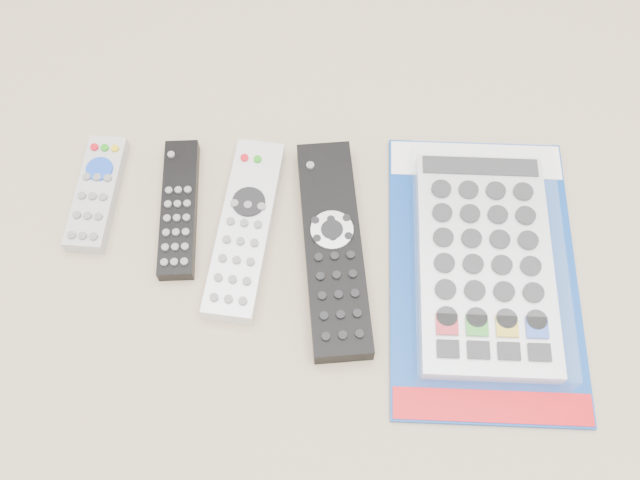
{
  "coord_description": "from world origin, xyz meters",
  "views": [
    {
      "loc": [
        0.04,
        -0.35,
        0.7
      ],
      "look_at": [
        0.02,
        -0.01,
        0.01
      ],
      "focal_mm": 40.0,
      "sensor_mm": 36.0,
      "label": 1
    }
  ],
  "objects_px": {
    "remote_silver_dvd": "(245,228)",
    "remote_large_black": "(333,247)",
    "remote_small_grey": "(97,193)",
    "jumbo_remote_packaged": "(485,261)",
    "remote_slim_black": "(179,209)"
  },
  "relations": [
    {
      "from": "jumbo_remote_packaged",
      "to": "remote_silver_dvd",
      "type": "bearing_deg",
      "value": 172.76
    },
    {
      "from": "remote_silver_dvd",
      "to": "jumbo_remote_packaged",
      "type": "bearing_deg",
      "value": -1.79
    },
    {
      "from": "remote_silver_dvd",
      "to": "remote_large_black",
      "type": "distance_m",
      "value": 0.1
    },
    {
      "from": "remote_small_grey",
      "to": "remote_slim_black",
      "type": "xyz_separation_m",
      "value": [
        0.09,
        -0.01,
        -0.0
      ]
    },
    {
      "from": "remote_small_grey",
      "to": "jumbo_remote_packaged",
      "type": "distance_m",
      "value": 0.43
    },
    {
      "from": "remote_slim_black",
      "to": "remote_silver_dvd",
      "type": "bearing_deg",
      "value": -21.17
    },
    {
      "from": "remote_small_grey",
      "to": "remote_slim_black",
      "type": "height_order",
      "value": "remote_small_grey"
    },
    {
      "from": "remote_small_grey",
      "to": "remote_silver_dvd",
      "type": "bearing_deg",
      "value": -10.68
    },
    {
      "from": "remote_silver_dvd",
      "to": "jumbo_remote_packaged",
      "type": "relative_size",
      "value": 0.66
    },
    {
      "from": "remote_silver_dvd",
      "to": "remote_large_black",
      "type": "xyz_separation_m",
      "value": [
        0.1,
        -0.02,
        0.0
      ]
    },
    {
      "from": "remote_slim_black",
      "to": "jumbo_remote_packaged",
      "type": "height_order",
      "value": "jumbo_remote_packaged"
    },
    {
      "from": "remote_small_grey",
      "to": "remote_slim_black",
      "type": "distance_m",
      "value": 0.09
    },
    {
      "from": "remote_large_black",
      "to": "jumbo_remote_packaged",
      "type": "distance_m",
      "value": 0.16
    },
    {
      "from": "remote_small_grey",
      "to": "jumbo_remote_packaged",
      "type": "relative_size",
      "value": 0.43
    },
    {
      "from": "remote_slim_black",
      "to": "remote_large_black",
      "type": "bearing_deg",
      "value": -18.41
    }
  ]
}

